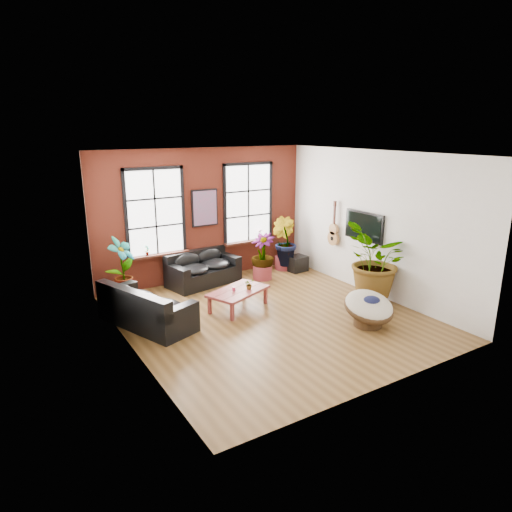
% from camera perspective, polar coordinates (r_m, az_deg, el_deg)
% --- Properties ---
extents(room, '(6.04, 6.54, 3.54)m').
position_cam_1_polar(room, '(9.61, 1.42, 2.22)').
color(room, brown).
rests_on(room, ground).
extents(sofa_back, '(2.03, 1.28, 0.87)m').
position_cam_1_polar(sofa_back, '(12.12, -6.73, -1.64)').
color(sofa_back, black).
rests_on(sofa_back, ground).
extents(sofa_left, '(1.62, 2.37, 0.86)m').
position_cam_1_polar(sofa_left, '(9.78, -13.73, -6.34)').
color(sofa_left, black).
rests_on(sofa_left, ground).
extents(coffee_table, '(1.60, 1.27, 0.54)m').
position_cam_1_polar(coffee_table, '(10.38, -2.23, -4.54)').
color(coffee_table, maroon).
rests_on(coffee_table, ground).
extents(papasan_chair, '(1.17, 1.18, 0.77)m').
position_cam_1_polar(papasan_chair, '(9.80, 13.93, -6.29)').
color(papasan_chair, '#402B17').
rests_on(papasan_chair, ground).
extents(poster, '(0.74, 0.06, 0.98)m').
position_cam_1_polar(poster, '(12.18, -6.42, 6.00)').
color(poster, black).
rests_on(poster, room).
extents(tv_wall_unit, '(0.13, 1.86, 1.20)m').
position_cam_1_polar(tv_wall_unit, '(11.80, 12.25, 3.40)').
color(tv_wall_unit, black).
rests_on(tv_wall_unit, room).
extents(media_box, '(0.57, 0.49, 0.44)m').
position_cam_1_polar(media_box, '(13.17, 5.14, -0.94)').
color(media_box, black).
rests_on(media_box, ground).
extents(pot_back_left, '(0.55, 0.55, 0.37)m').
position_cam_1_polar(pot_back_left, '(11.41, -16.25, -4.41)').
color(pot_back_left, maroon).
rests_on(pot_back_left, ground).
extents(pot_back_right, '(0.68, 0.68, 0.39)m').
position_cam_1_polar(pot_back_right, '(13.33, 3.53, -0.82)').
color(pot_back_right, maroon).
rests_on(pot_back_right, ground).
extents(pot_right_wall, '(0.67, 0.67, 0.42)m').
position_cam_1_polar(pot_right_wall, '(11.03, 14.40, -4.83)').
color(pot_right_wall, maroon).
rests_on(pot_right_wall, ground).
extents(pot_mid, '(0.61, 0.61, 0.38)m').
position_cam_1_polar(pot_mid, '(12.45, 0.80, -2.04)').
color(pot_mid, maroon).
rests_on(pot_mid, ground).
extents(floor_plant_back_left, '(0.90, 0.85, 1.41)m').
position_cam_1_polar(floor_plant_back_left, '(11.18, -16.37, -1.20)').
color(floor_plant_back_left, '#214512').
rests_on(floor_plant_back_left, ground).
extents(floor_plant_back_right, '(0.74, 0.86, 1.38)m').
position_cam_1_polar(floor_plant_back_right, '(13.12, 3.51, 1.83)').
color(floor_plant_back_right, '#214512').
rests_on(floor_plant_back_right, ground).
extents(floor_plant_right_wall, '(2.10, 2.11, 1.77)m').
position_cam_1_polar(floor_plant_right_wall, '(10.80, 14.84, -0.64)').
color(floor_plant_right_wall, '#214512').
rests_on(floor_plant_right_wall, ground).
extents(floor_plant_mid, '(0.86, 0.86, 1.11)m').
position_cam_1_polar(floor_plant_mid, '(12.34, 0.84, 0.26)').
color(floor_plant_mid, '#214512').
rests_on(floor_plant_mid, ground).
extents(table_plant, '(0.24, 0.21, 0.24)m').
position_cam_1_polar(table_plant, '(10.37, -0.87, -3.52)').
color(table_plant, '#214512').
rests_on(table_plant, coffee_table).
extents(sill_plant_left, '(0.17, 0.17, 0.27)m').
position_cam_1_polar(sill_plant_left, '(11.73, -13.47, 0.71)').
color(sill_plant_left, '#214512').
rests_on(sill_plant_left, room).
extents(sill_plant_right, '(0.19, 0.19, 0.27)m').
position_cam_1_polar(sill_plant_right, '(13.11, 0.52, 2.73)').
color(sill_plant_right, '#214512').
rests_on(sill_plant_right, room).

